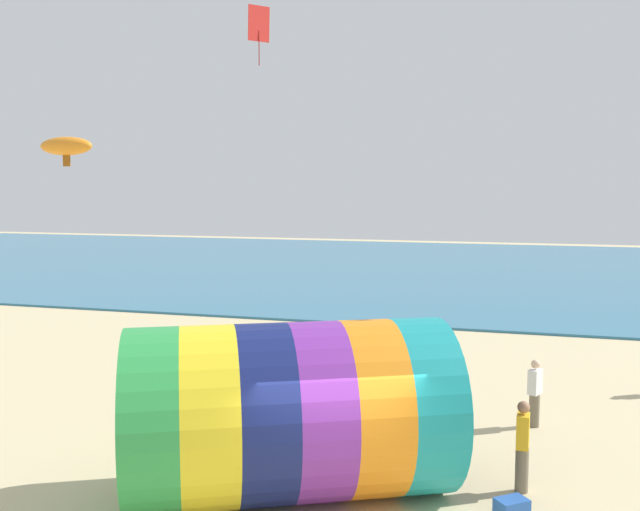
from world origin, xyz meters
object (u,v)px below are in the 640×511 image
object	(u,v)px
kite_red_diamond	(259,25)
bystander_far_left	(535,393)
cooler_box	(512,509)
giant_inflatable_tube	(290,412)
bystander_near_water	(314,364)
kite_orange_parafoil	(66,146)
kite_handler	(522,446)

from	to	relation	value
kite_red_diamond	bystander_far_left	bearing A→B (deg)	-27.93
cooler_box	giant_inflatable_tube	bearing A→B (deg)	-176.98
bystander_near_water	cooler_box	xyz separation A→B (m)	(5.21, -5.95, -0.65)
bystander_near_water	bystander_far_left	world-z (taller)	bystander_near_water
bystander_far_left	cooler_box	world-z (taller)	bystander_far_left
kite_red_diamond	bystander_near_water	world-z (taller)	kite_red_diamond
kite_orange_parafoil	kite_handler	bearing A→B (deg)	-11.70
cooler_box	kite_red_diamond	bearing A→B (deg)	130.47
kite_red_diamond	cooler_box	size ratio (longest dim) A/B	3.49
kite_handler	cooler_box	distance (m)	1.37
kite_handler	cooler_box	size ratio (longest dim) A/B	3.26
kite_orange_parafoil	bystander_far_left	size ratio (longest dim) A/B	0.92
giant_inflatable_tube	bystander_near_water	world-z (taller)	giant_inflatable_tube
kite_red_diamond	kite_orange_parafoil	xyz separation A→B (m)	(-2.85, -5.93, -3.99)
giant_inflatable_tube	bystander_near_water	xyz separation A→B (m)	(-1.38, 6.15, -0.75)
bystander_near_water	giant_inflatable_tube	bearing A→B (deg)	-77.36
kite_handler	bystander_far_left	world-z (taller)	kite_handler
cooler_box	kite_orange_parafoil	bearing A→B (deg)	162.33
bystander_far_left	kite_red_diamond	bearing A→B (deg)	152.07
giant_inflatable_tube	kite_red_diamond	distance (m)	13.76
kite_handler	bystander_near_water	size ratio (longest dim) A/B	1.03
kite_handler	kite_red_diamond	world-z (taller)	kite_red_diamond
kite_red_diamond	bystander_near_water	bearing A→B (deg)	-50.81
bystander_near_water	bystander_far_left	distance (m)	5.71
giant_inflatable_tube	cooler_box	bearing A→B (deg)	3.02
bystander_far_left	giant_inflatable_tube	bearing A→B (deg)	-129.61
giant_inflatable_tube	cooler_box	distance (m)	4.08
bystander_near_water	bystander_far_left	bearing A→B (deg)	-10.38
giant_inflatable_tube	kite_handler	bearing A→B (deg)	19.14
giant_inflatable_tube	bystander_near_water	bearing A→B (deg)	102.64
kite_red_diamond	kite_orange_parafoil	bearing A→B (deg)	-115.66
giant_inflatable_tube	cooler_box	xyz separation A→B (m)	(3.83, 0.20, -1.40)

